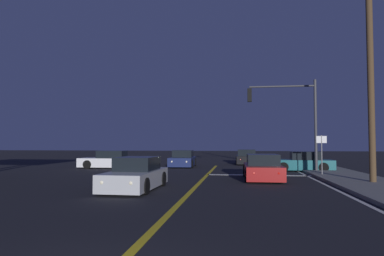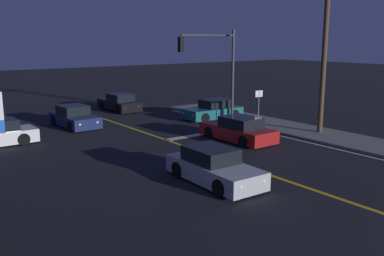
{
  "view_description": "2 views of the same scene",
  "coord_description": "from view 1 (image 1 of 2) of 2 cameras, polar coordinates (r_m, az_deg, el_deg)",
  "views": [
    {
      "loc": [
        1.89,
        -3.44,
        1.93
      ],
      "look_at": [
        -0.68,
        15.26,
        2.76
      ],
      "focal_mm": 31.8,
      "sensor_mm": 36.0,
      "label": 1
    },
    {
      "loc": [
        -12.45,
        -1.88,
        5.43
      ],
      "look_at": [
        0.78,
        15.98,
        0.81
      ],
      "focal_mm": 39.86,
      "sensor_mm": 36.0,
      "label": 2
    }
  ],
  "objects": [
    {
      "name": "car_side_waiting_white",
      "position": [
        26.91,
        -13.68,
        -5.33
      ],
      "size": [
        4.44,
        1.87,
        1.34
      ],
      "rotation": [
        0.0,
        0.0,
        1.59
      ],
      "color": "silver",
      "rests_on": "ground"
    },
    {
      "name": "car_parked_curb_red",
      "position": [
        18.44,
        11.71,
        -6.67
      ],
      "size": [
        1.98,
        4.52,
        1.34
      ],
      "rotation": [
        0.0,
        0.0,
        0.02
      ],
      "color": "maroon",
      "rests_on": "ground"
    },
    {
      "name": "lane_line_center",
      "position": [
        13.13,
        -0.54,
        -10.95
      ],
      "size": [
        0.2,
        32.01,
        0.01
      ],
      "primitive_type": "cube",
      "color": "gold",
      "rests_on": "ground"
    },
    {
      "name": "car_distant_tail_navy",
      "position": [
        27.79,
        -1.56,
        -5.31
      ],
      "size": [
        2.01,
        4.2,
        1.34
      ],
      "rotation": [
        0.0,
        0.0,
        3.17
      ],
      "color": "navy",
      "rests_on": "ground"
    },
    {
      "name": "street_sign_corner",
      "position": [
        20.81,
        20.91,
        -3.26
      ],
      "size": [
        0.56,
        0.09,
        2.38
      ],
      "color": "slate",
      "rests_on": "ground"
    },
    {
      "name": "car_far_approaching_teal",
      "position": [
        24.72,
        18.02,
        -5.53
      ],
      "size": [
        4.21,
        2.06,
        1.34
      ],
      "rotation": [
        0.0,
        0.0,
        1.53
      ],
      "color": "#195960",
      "rests_on": "ground"
    },
    {
      "name": "traffic_signal_near_right",
      "position": [
        23.42,
        16.24,
        2.87
      ],
      "size": [
        4.49,
        0.28,
        6.1
      ],
      "rotation": [
        0.0,
        0.0,
        3.14
      ],
      "color": "#38383D",
      "rests_on": "ground"
    },
    {
      "name": "utility_pole_right",
      "position": [
        18.11,
        27.73,
        9.4
      ],
      "size": [
        1.58,
        0.29,
        10.78
      ],
      "color": "#4C3823",
      "rests_on": "ground"
    },
    {
      "name": "car_following_oncoming_silver",
      "position": [
        14.49,
        -9.38,
        -7.84
      ],
      "size": [
        1.91,
        4.36,
        1.34
      ],
      "rotation": [
        0.0,
        0.0,
        3.12
      ],
      "color": "#B2B5BA",
      "rests_on": "ground"
    },
    {
      "name": "lane_line_edge_right",
      "position": [
        13.59,
        25.09,
        -10.43
      ],
      "size": [
        0.16,
        32.01,
        0.01
      ],
      "primitive_type": "cube",
      "color": "silver",
      "rests_on": "ground"
    },
    {
      "name": "car_lead_oncoming_black",
      "position": [
        31.39,
        9.09,
        -4.96
      ],
      "size": [
        1.91,
        4.23,
        1.34
      ],
      "rotation": [
        0.0,
        0.0,
        0.01
      ],
      "color": "black",
      "rests_on": "ground"
    },
    {
      "name": "stop_bar",
      "position": [
        20.89,
        11.06,
        -7.77
      ],
      "size": [
        6.09,
        0.5,
        0.01
      ],
      "primitive_type": "cube",
      "color": "silver",
      "rests_on": "ground"
    }
  ]
}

